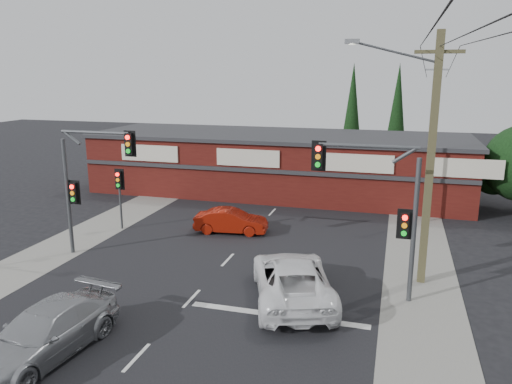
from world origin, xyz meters
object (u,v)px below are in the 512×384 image
(white_suv, at_px, (292,279))
(red_sedan, at_px, (231,221))
(shop_building, at_px, (278,163))
(utility_pole, at_px, (428,153))
(silver_suv, at_px, (45,332))

(white_suv, bearing_deg, red_sedan, -74.23)
(red_sedan, bearing_deg, shop_building, -7.98)
(red_sedan, distance_m, utility_pole, 11.40)
(white_suv, height_order, red_sedan, white_suv)
(white_suv, height_order, shop_building, shop_building)
(shop_building, bearing_deg, utility_pole, -56.24)
(shop_building, distance_m, utility_pole, 17.15)
(shop_building, xyz_separation_m, utility_pole, (9.36, -14.00, 3.26))
(red_sedan, bearing_deg, utility_pole, -120.07)
(red_sedan, relative_size, shop_building, 0.14)
(red_sedan, bearing_deg, silver_suv, 166.22)
(shop_building, bearing_deg, red_sedan, -91.02)
(silver_suv, distance_m, red_sedan, 13.07)
(red_sedan, relative_size, utility_pole, 0.39)
(white_suv, relative_size, silver_suv, 1.14)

